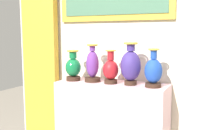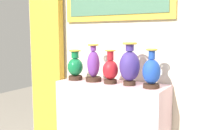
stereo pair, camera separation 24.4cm
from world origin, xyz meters
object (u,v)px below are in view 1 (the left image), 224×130
(vase_emerald, at_px, (73,67))
(vase_crimson, at_px, (111,70))
(vase_violet, at_px, (93,66))
(vase_sapphire, at_px, (153,71))
(vase_indigo, at_px, (131,65))

(vase_emerald, height_order, vase_crimson, vase_crimson)
(vase_violet, distance_m, vase_crimson, 0.21)
(vase_emerald, distance_m, vase_sapphire, 0.84)
(vase_violet, bearing_deg, vase_crimson, -4.39)
(vase_emerald, bearing_deg, vase_indigo, 1.12)
(vase_indigo, relative_size, vase_sapphire, 1.15)
(vase_emerald, relative_size, vase_violet, 0.84)
(vase_emerald, relative_size, vase_indigo, 0.79)
(vase_violet, xyz_separation_m, vase_sapphire, (0.62, -0.02, -0.02))
(vase_crimson, xyz_separation_m, vase_sapphire, (0.42, -0.01, 0.01))
(vase_emerald, bearing_deg, vase_crimson, 0.47)
(vase_emerald, xyz_separation_m, vase_violet, (0.21, 0.02, 0.02))
(vase_emerald, distance_m, vase_violet, 0.22)
(vase_crimson, distance_m, vase_sapphire, 0.42)
(vase_violet, relative_size, vase_crimson, 1.16)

